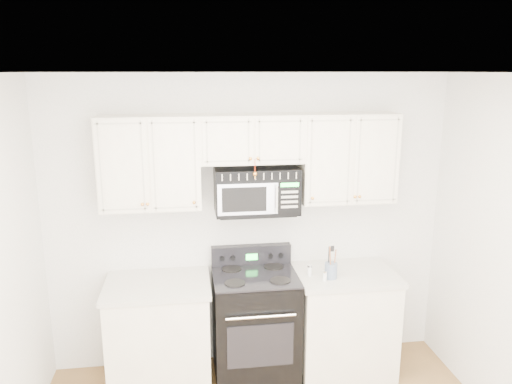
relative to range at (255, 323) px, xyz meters
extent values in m
cube|color=white|center=(-0.01, -1.45, 2.12)|extent=(3.50, 3.50, 0.01)
cube|color=white|center=(-0.01, 0.30, 0.82)|extent=(3.50, 0.01, 2.60)
cube|color=white|center=(-0.81, -0.02, -0.04)|extent=(0.82, 0.63, 0.88)
cube|color=beige|center=(-0.81, -0.02, 0.42)|extent=(0.86, 0.65, 0.04)
cube|color=black|center=(-0.81, 0.02, -0.43)|extent=(0.82, 0.55, 0.10)
cube|color=white|center=(0.79, -0.02, -0.04)|extent=(0.82, 0.63, 0.88)
cube|color=beige|center=(0.79, -0.02, 0.42)|extent=(0.86, 0.65, 0.04)
cube|color=black|center=(0.79, 0.02, -0.43)|extent=(0.82, 0.55, 0.10)
cube|color=black|center=(0.00, 0.00, -0.02)|extent=(0.71, 0.61, 0.92)
cube|color=black|center=(0.00, -0.31, -0.03)|extent=(0.54, 0.01, 0.37)
cylinder|color=white|center=(0.00, -0.34, 0.24)|extent=(0.56, 0.02, 0.02)
cube|color=black|center=(0.00, 0.00, 0.44)|extent=(0.71, 0.61, 0.02)
cube|color=black|center=(0.00, 0.26, 0.53)|extent=(0.71, 0.08, 0.19)
cube|color=#2BFF4B|center=(0.00, 0.21, 0.53)|extent=(0.10, 0.00, 0.06)
cube|color=white|center=(-0.83, 0.13, 1.41)|extent=(0.80, 0.33, 0.75)
cube|color=white|center=(0.81, 0.13, 1.41)|extent=(0.80, 0.33, 0.75)
cube|color=white|center=(-0.01, 0.13, 1.59)|extent=(0.84, 0.33, 0.39)
sphere|color=gold|center=(-0.85, -0.05, 1.12)|extent=(0.03, 0.03, 0.03)
sphere|color=gold|center=(-0.49, -0.05, 1.12)|extent=(0.03, 0.03, 0.03)
sphere|color=gold|center=(0.47, -0.05, 1.12)|extent=(0.03, 0.03, 0.03)
sphere|color=gold|center=(0.83, -0.05, 1.12)|extent=(0.03, 0.03, 0.03)
sphere|color=gold|center=(-0.04, -0.05, 1.46)|extent=(0.03, 0.03, 0.03)
sphere|color=gold|center=(0.02, -0.05, 1.46)|extent=(0.03, 0.03, 0.03)
cylinder|color=#A71D05|center=(-0.01, -0.05, 1.40)|extent=(0.01, 0.00, 0.12)
sphere|color=gold|center=(-0.01, -0.05, 1.33)|extent=(0.04, 0.04, 0.04)
cube|color=black|center=(0.03, 0.12, 1.16)|extent=(0.70, 0.35, 0.39)
cube|color=#BAB4A6|center=(0.03, -0.04, 1.31)|extent=(0.68, 0.01, 0.07)
cube|color=#B4B4C2|center=(-0.07, -0.05, 1.13)|extent=(0.49, 0.01, 0.26)
cube|color=black|center=(-0.10, -0.06, 1.13)|extent=(0.36, 0.01, 0.20)
cube|color=black|center=(0.27, -0.05, 1.13)|extent=(0.19, 0.01, 0.26)
cube|color=#2BFF4B|center=(0.27, -0.06, 1.24)|extent=(0.15, 0.00, 0.03)
cylinder|color=white|center=(0.16, -0.09, 1.13)|extent=(0.02, 0.02, 0.22)
cylinder|color=slate|center=(0.62, -0.12, 0.50)|extent=(0.11, 0.11, 0.13)
cylinder|color=#965735|center=(0.65, -0.12, 0.57)|extent=(0.01, 0.01, 0.23)
cylinder|color=black|center=(0.61, -0.09, 0.58)|extent=(0.01, 0.01, 0.25)
cylinder|color=#965735|center=(0.61, -0.15, 0.59)|extent=(0.01, 0.01, 0.26)
cylinder|color=silver|center=(0.56, -0.17, 0.47)|extent=(0.04, 0.04, 0.07)
cylinder|color=white|center=(0.56, -0.17, 0.52)|extent=(0.04, 0.04, 0.01)
cylinder|color=silver|center=(0.46, -0.05, 0.48)|extent=(0.04, 0.04, 0.08)
cylinder|color=white|center=(0.46, -0.05, 0.53)|extent=(0.04, 0.04, 0.02)
camera|label=1|loc=(-0.54, -3.88, 2.13)|focal=35.00mm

